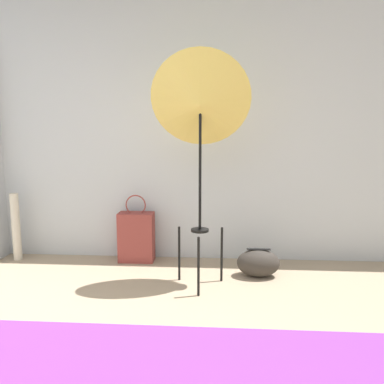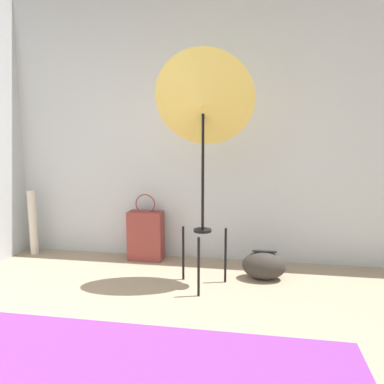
{
  "view_description": "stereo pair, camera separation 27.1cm",
  "coord_description": "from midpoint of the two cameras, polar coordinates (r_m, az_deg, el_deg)",
  "views": [
    {
      "loc": [
        0.39,
        -1.04,
        1.21
      ],
      "look_at": [
        0.21,
        1.63,
        0.8
      ],
      "focal_mm": 35.0,
      "sensor_mm": 36.0,
      "label": 1
    },
    {
      "loc": [
        0.66,
        -1.01,
        1.21
      ],
      "look_at": [
        0.21,
        1.63,
        0.8
      ],
      "focal_mm": 35.0,
      "sensor_mm": 36.0,
      "label": 2
    }
  ],
  "objects": [
    {
      "name": "duffel_bag",
      "position": [
        3.3,
        7.72,
        -10.7
      ],
      "size": [
        0.37,
        0.24,
        0.25
      ],
      "color": "#332D28",
      "rests_on": "ground_plane"
    },
    {
      "name": "paper_roll",
      "position": [
        4.08,
        -27.01,
        -4.76
      ],
      "size": [
        0.08,
        0.08,
        0.66
      ],
      "color": "beige",
      "rests_on": "ground_plane"
    },
    {
      "name": "photo_umbrella",
      "position": [
        2.9,
        -1.48,
        13.22
      ],
      "size": [
        0.78,
        0.47,
        1.84
      ],
      "color": "black",
      "rests_on": "ground_plane"
    },
    {
      "name": "wall_back",
      "position": [
        3.63,
        -4.5,
        10.06
      ],
      "size": [
        8.0,
        0.05,
        2.6
      ],
      "color": "#B7BCC1",
      "rests_on": "ground_plane"
    },
    {
      "name": "tote_bag",
      "position": [
        3.68,
        -10.58,
        -6.71
      ],
      "size": [
        0.33,
        0.18,
        0.65
      ],
      "color": "brown",
      "rests_on": "ground_plane"
    }
  ]
}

